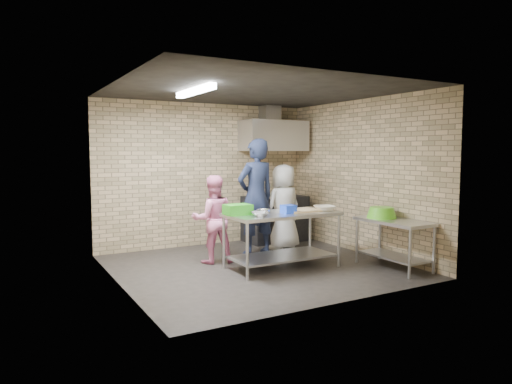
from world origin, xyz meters
TOP-DOWN VIEW (x-y plane):
  - floor at (0.00, 0.00)m, footprint 4.20×4.20m
  - ceiling at (0.00, 0.00)m, footprint 4.20×4.20m
  - back_wall at (0.00, 2.00)m, footprint 4.20×0.06m
  - front_wall at (0.00, -2.00)m, footprint 4.20×0.06m
  - left_wall at (-2.10, 0.00)m, footprint 0.06×4.00m
  - right_wall at (2.10, 0.00)m, footprint 0.06×4.00m
  - prep_table at (0.31, -0.24)m, footprint 1.72×0.86m
  - side_counter at (1.80, -1.10)m, footprint 0.60×1.20m
  - stove at (1.35, 1.65)m, footprint 1.20×0.70m
  - range_hood at (1.35, 1.70)m, footprint 1.30×0.60m
  - hood_duct at (1.35, 1.85)m, footprint 0.35×0.30m
  - wall_shelf at (1.65, 1.89)m, footprint 0.80×0.20m
  - fluorescent_fixture at (-1.00, 0.00)m, footprint 0.10×1.25m
  - green_crate at (-0.39, -0.12)m, footprint 0.38×0.29m
  - blue_tub at (0.36, -0.34)m, footprint 0.19×0.19m
  - cutting_board at (0.66, -0.26)m, footprint 0.52×0.40m
  - mixing_bowl_a at (-0.19, -0.44)m, footprint 0.33×0.33m
  - mixing_bowl_b at (0.01, -0.19)m, footprint 0.25×0.25m
  - ceramic_bowl at (1.01, -0.39)m, footprint 0.41×0.41m
  - green_basin at (1.78, -0.85)m, footprint 0.46×0.46m
  - bottle_red at (1.40, 1.89)m, footprint 0.07×0.07m
  - bottle_green at (1.80, 1.89)m, footprint 0.06×0.06m
  - man_navy at (0.43, 0.80)m, footprint 0.78×0.55m
  - woman_pink at (-0.48, 0.58)m, footprint 0.78×0.67m
  - woman_white at (1.06, 0.88)m, footprint 0.82×0.60m

SIDE VIEW (x-z plane):
  - floor at x=0.00m, z-range 0.00..0.00m
  - side_counter at x=1.80m, z-range 0.00..0.75m
  - prep_table at x=0.31m, z-range 0.00..0.86m
  - stove at x=1.35m, z-range 0.00..0.90m
  - woman_pink at x=-0.48m, z-range 0.00..1.41m
  - woman_white at x=1.06m, z-range 0.00..1.56m
  - green_basin at x=1.78m, z-range 0.75..0.92m
  - cutting_board at x=0.66m, z-range 0.86..0.89m
  - mixing_bowl_b at x=0.01m, z-range 0.86..0.92m
  - mixing_bowl_a at x=-0.19m, z-range 0.86..0.92m
  - ceramic_bowl at x=1.01m, z-range 0.86..0.94m
  - blue_tub at x=0.36m, z-range 0.86..0.98m
  - green_crate at x=-0.39m, z-range 0.86..1.01m
  - man_navy at x=0.43m, z-range 0.00..2.01m
  - back_wall at x=0.00m, z-range 0.00..2.70m
  - front_wall at x=0.00m, z-range 0.00..2.70m
  - left_wall at x=-2.10m, z-range 0.00..2.70m
  - right_wall at x=2.10m, z-range 0.00..2.70m
  - wall_shelf at x=1.65m, z-range 1.90..1.94m
  - bottle_green at x=1.80m, z-range 1.94..2.09m
  - bottle_red at x=1.40m, z-range 1.94..2.12m
  - range_hood at x=1.35m, z-range 1.80..2.40m
  - hood_duct at x=1.35m, z-range 2.40..2.70m
  - fluorescent_fixture at x=-1.00m, z-range 2.60..2.68m
  - ceiling at x=0.00m, z-range 2.70..2.70m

